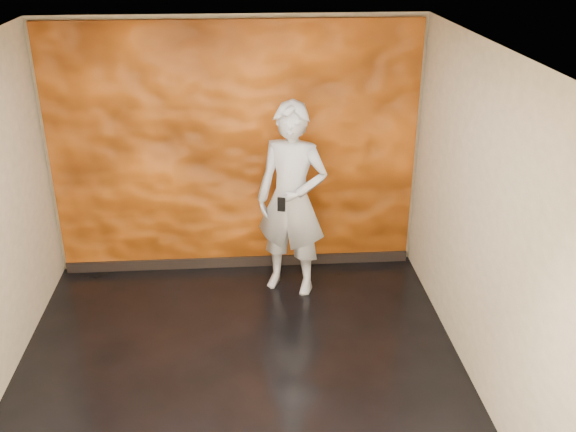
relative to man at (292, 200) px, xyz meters
The scene contains 5 objects.
room 1.58m from the man, 111.67° to the right, with size 4.02×4.02×2.81m.
feature_wall 0.86m from the man, 136.57° to the left, with size 3.90×0.06×2.75m, color orange.
baseboard 1.22m from the man, 138.78° to the left, with size 3.90×0.04×0.12m, color black.
man is the anchor object (origin of this frame).
phone 0.33m from the man, 113.21° to the right, with size 0.08×0.02×0.15m, color black.
Camera 1 is at (0.08, -4.59, 3.63)m, focal length 40.00 mm.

